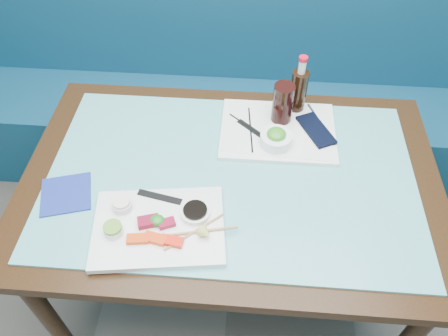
# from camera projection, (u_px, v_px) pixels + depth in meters

# --- Properties ---
(booth_bench) EXTENTS (3.00, 0.56, 1.17)m
(booth_bench) POSITION_uv_depth(u_px,v_px,m) (241.00, 101.00, 2.29)
(booth_bench) COLOR navy
(booth_bench) RESTS_ON ground
(dining_table) EXTENTS (1.40, 0.90, 0.75)m
(dining_table) POSITION_uv_depth(u_px,v_px,m) (231.00, 192.00, 1.52)
(dining_table) COLOR black
(dining_table) RESTS_ON ground
(glass_top) EXTENTS (1.22, 0.76, 0.01)m
(glass_top) POSITION_uv_depth(u_px,v_px,m) (231.00, 176.00, 1.46)
(glass_top) COLOR #59AFB2
(glass_top) RESTS_ON dining_table
(sashimi_plate) EXTENTS (0.42, 0.33, 0.02)m
(sashimi_plate) POSITION_uv_depth(u_px,v_px,m) (159.00, 227.00, 1.31)
(sashimi_plate) COLOR white
(sashimi_plate) RESTS_ON glass_top
(salmon_left) EXTENTS (0.07, 0.04, 0.02)m
(salmon_left) POSITION_uv_depth(u_px,v_px,m) (138.00, 239.00, 1.26)
(salmon_left) COLOR #E73D09
(salmon_left) RESTS_ON sashimi_plate
(salmon_mid) EXTENTS (0.07, 0.05, 0.02)m
(salmon_mid) POSITION_uv_depth(u_px,v_px,m) (155.00, 239.00, 1.26)
(salmon_mid) COLOR #F23609
(salmon_mid) RESTS_ON sashimi_plate
(salmon_right) EXTENTS (0.07, 0.04, 0.02)m
(salmon_right) POSITION_uv_depth(u_px,v_px,m) (172.00, 241.00, 1.25)
(salmon_right) COLOR red
(salmon_right) RESTS_ON sashimi_plate
(tuna_left) EXTENTS (0.07, 0.05, 0.02)m
(tuna_left) POSITION_uv_depth(u_px,v_px,m) (148.00, 222.00, 1.30)
(tuna_left) COLOR maroon
(tuna_left) RESTS_ON sashimi_plate
(tuna_right) EXTENTS (0.06, 0.05, 0.02)m
(tuna_right) POSITION_uv_depth(u_px,v_px,m) (167.00, 223.00, 1.29)
(tuna_right) COLOR maroon
(tuna_right) RESTS_ON sashimi_plate
(seaweed_garnish) EXTENTS (0.06, 0.05, 0.03)m
(seaweed_garnish) POSITION_uv_depth(u_px,v_px,m) (157.00, 220.00, 1.30)
(seaweed_garnish) COLOR #1B781C
(seaweed_garnish) RESTS_ON sashimi_plate
(ramekin_wasabi) EXTENTS (0.07, 0.07, 0.02)m
(ramekin_wasabi) POSITION_uv_depth(u_px,v_px,m) (114.00, 231.00, 1.27)
(ramekin_wasabi) COLOR white
(ramekin_wasabi) RESTS_ON sashimi_plate
(wasabi_fill) EXTENTS (0.06, 0.06, 0.01)m
(wasabi_fill) POSITION_uv_depth(u_px,v_px,m) (112.00, 227.00, 1.26)
(wasabi_fill) COLOR #639F33
(wasabi_fill) RESTS_ON ramekin_wasabi
(ramekin_ginger) EXTENTS (0.08, 0.08, 0.03)m
(ramekin_ginger) POSITION_uv_depth(u_px,v_px,m) (122.00, 206.00, 1.33)
(ramekin_ginger) COLOR silver
(ramekin_ginger) RESTS_ON sashimi_plate
(ginger_fill) EXTENTS (0.06, 0.06, 0.01)m
(ginger_fill) POSITION_uv_depth(u_px,v_px,m) (121.00, 202.00, 1.32)
(ginger_fill) COLOR #FFE9D1
(ginger_fill) RESTS_ON ramekin_ginger
(soy_dish) EXTENTS (0.11, 0.11, 0.02)m
(soy_dish) POSITION_uv_depth(u_px,v_px,m) (195.00, 212.00, 1.32)
(soy_dish) COLOR white
(soy_dish) RESTS_ON sashimi_plate
(soy_fill) EXTENTS (0.08, 0.08, 0.01)m
(soy_fill) POSITION_uv_depth(u_px,v_px,m) (195.00, 210.00, 1.31)
(soy_fill) COLOR black
(soy_fill) RESTS_ON soy_dish
(lemon_wedge) EXTENTS (0.05, 0.05, 0.04)m
(lemon_wedge) POSITION_uv_depth(u_px,v_px,m) (206.00, 234.00, 1.26)
(lemon_wedge) COLOR #D9D866
(lemon_wedge) RESTS_ON sashimi_plate
(chopstick_sleeve) EXTENTS (0.15, 0.05, 0.00)m
(chopstick_sleeve) POSITION_uv_depth(u_px,v_px,m) (160.00, 197.00, 1.37)
(chopstick_sleeve) COLOR black
(chopstick_sleeve) RESTS_ON sashimi_plate
(wooden_chopstick_a) EXTENTS (0.16, 0.14, 0.01)m
(wooden_chopstick_a) POSITION_uv_depth(u_px,v_px,m) (194.00, 232.00, 1.28)
(wooden_chopstick_a) COLOR #9D7F4A
(wooden_chopstick_a) RESTS_ON sashimi_plate
(wooden_chopstick_b) EXTENTS (0.23, 0.06, 0.01)m
(wooden_chopstick_b) POSITION_uv_depth(u_px,v_px,m) (198.00, 232.00, 1.28)
(wooden_chopstick_b) COLOR #A27C4C
(wooden_chopstick_b) RESTS_ON sashimi_plate
(serving_tray) EXTENTS (0.41, 0.31, 0.02)m
(serving_tray) POSITION_uv_depth(u_px,v_px,m) (278.00, 131.00, 1.58)
(serving_tray) COLOR white
(serving_tray) RESTS_ON glass_top
(paper_placemat) EXTENTS (0.40, 0.29, 0.00)m
(paper_placemat) POSITION_uv_depth(u_px,v_px,m) (278.00, 129.00, 1.58)
(paper_placemat) COLOR white
(paper_placemat) RESTS_ON serving_tray
(seaweed_bowl) EXTENTS (0.14, 0.14, 0.04)m
(seaweed_bowl) POSITION_uv_depth(u_px,v_px,m) (276.00, 140.00, 1.51)
(seaweed_bowl) COLOR white
(seaweed_bowl) RESTS_ON serving_tray
(seaweed_salad) EXTENTS (0.09, 0.09, 0.03)m
(seaweed_salad) POSITION_uv_depth(u_px,v_px,m) (276.00, 134.00, 1.49)
(seaweed_salad) COLOR #368F21
(seaweed_salad) RESTS_ON seaweed_bowl
(cola_glass) EXTENTS (0.09, 0.09, 0.15)m
(cola_glass) POSITION_uv_depth(u_px,v_px,m) (283.00, 103.00, 1.55)
(cola_glass) COLOR black
(cola_glass) RESTS_ON serving_tray
(navy_pouch) EXTENTS (0.14, 0.19, 0.01)m
(navy_pouch) POSITION_uv_depth(u_px,v_px,m) (316.00, 130.00, 1.56)
(navy_pouch) COLOR black
(navy_pouch) RESTS_ON serving_tray
(fork) EXTENTS (0.04, 0.08, 0.01)m
(fork) POSITION_uv_depth(u_px,v_px,m) (312.00, 111.00, 1.64)
(fork) COLOR silver
(fork) RESTS_ON serving_tray
(black_chopstick_a) EXTENTS (0.03, 0.23, 0.01)m
(black_chopstick_a) POSITION_uv_depth(u_px,v_px,m) (251.00, 129.00, 1.57)
(black_chopstick_a) COLOR black
(black_chopstick_a) RESTS_ON serving_tray
(black_chopstick_b) EXTENTS (0.18, 0.15, 0.01)m
(black_chopstick_b) POSITION_uv_depth(u_px,v_px,m) (253.00, 129.00, 1.57)
(black_chopstick_b) COLOR black
(black_chopstick_b) RESTS_ON serving_tray
(tray_sleeve) EXTENTS (0.11, 0.11, 0.00)m
(tray_sleeve) POSITION_uv_depth(u_px,v_px,m) (252.00, 130.00, 1.57)
(tray_sleeve) COLOR black
(tray_sleeve) RESTS_ON serving_tray
(cola_bottle_body) EXTENTS (0.08, 0.08, 0.18)m
(cola_bottle_body) POSITION_uv_depth(u_px,v_px,m) (298.00, 93.00, 1.60)
(cola_bottle_body) COLOR black
(cola_bottle_body) RESTS_ON glass_top
(cola_bottle_neck) EXTENTS (0.03, 0.03, 0.05)m
(cola_bottle_neck) POSITION_uv_depth(u_px,v_px,m) (302.00, 67.00, 1.51)
(cola_bottle_neck) COLOR white
(cola_bottle_neck) RESTS_ON cola_bottle_body
(cola_bottle_cap) EXTENTS (0.04, 0.04, 0.01)m
(cola_bottle_cap) POSITION_uv_depth(u_px,v_px,m) (303.00, 59.00, 1.49)
(cola_bottle_cap) COLOR red
(cola_bottle_cap) RESTS_ON cola_bottle_neck
(blue_napkin) EXTENTS (0.19, 0.19, 0.01)m
(blue_napkin) POSITION_uv_depth(u_px,v_px,m) (66.00, 194.00, 1.40)
(blue_napkin) COLOR navy
(blue_napkin) RESTS_ON glass_top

